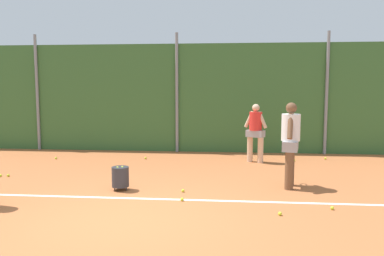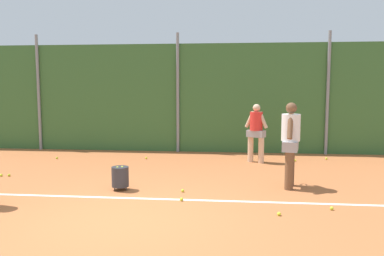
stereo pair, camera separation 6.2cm
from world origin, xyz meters
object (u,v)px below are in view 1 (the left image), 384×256
ball_hopper (120,177)px  tennis_ball_9 (146,158)px  tennis_ball_1 (0,175)px  tennis_ball_6 (56,158)px  player_backcourt_far (255,130)px  tennis_ball_5 (8,175)px  tennis_ball_0 (332,208)px  tennis_ball_4 (294,160)px  tennis_ball_8 (280,214)px  tennis_ball_10 (182,199)px  player_midcourt (290,140)px  tennis_ball_2 (325,158)px  tennis_ball_3 (183,191)px

ball_hopper → tennis_ball_9: ball_hopper is taller
tennis_ball_1 → tennis_ball_6: size_ratio=1.00×
player_backcourt_far → tennis_ball_5: (-6.09, -2.37, -0.91)m
tennis_ball_0 → tennis_ball_4: (0.07, 4.48, 0.00)m
tennis_ball_0 → player_backcourt_far: bearing=104.3°
tennis_ball_8 → tennis_ball_10: bearing=159.0°
tennis_ball_1 → tennis_ball_9: (3.02, 2.57, 0.00)m
player_midcourt → tennis_ball_5: player_midcourt is taller
tennis_ball_2 → tennis_ball_10: size_ratio=1.00×
ball_hopper → tennis_ball_1: 3.37m
player_midcourt → tennis_ball_10: 2.72m
tennis_ball_2 → tennis_ball_8: bearing=-110.9°
tennis_ball_0 → tennis_ball_2: bearing=77.9°
player_midcourt → tennis_ball_5: bearing=98.9°
tennis_ball_3 → tennis_ball_9: 3.84m
tennis_ball_6 → player_midcourt: bearing=-22.1°
tennis_ball_2 → player_backcourt_far: bearing=-163.7°
tennis_ball_2 → tennis_ball_8: same height
tennis_ball_8 → tennis_ball_9: size_ratio=1.00×
tennis_ball_1 → tennis_ball_4: 7.88m
tennis_ball_8 → tennis_ball_0: bearing=22.4°
tennis_ball_1 → tennis_ball_2: size_ratio=1.00×
tennis_ball_2 → tennis_ball_5: same height
player_midcourt → tennis_ball_2: 3.84m
tennis_ball_1 → tennis_ball_3: same height
tennis_ball_0 → tennis_ball_3: (-2.78, 0.90, 0.00)m
player_midcourt → ball_hopper: player_midcourt is taller
ball_hopper → tennis_ball_3: bearing=-1.2°
tennis_ball_8 → player_midcourt: bearing=76.9°
tennis_ball_10 → tennis_ball_8: bearing=-21.0°
tennis_ball_4 → tennis_ball_2: bearing=21.1°
player_midcourt → tennis_ball_1: bearing=99.3°
tennis_ball_1 → tennis_ball_6: (0.34, 2.31, 0.00)m
tennis_ball_1 → tennis_ball_8: same height
tennis_ball_1 → tennis_ball_9: 3.97m
tennis_ball_1 → tennis_ball_10: 4.88m
tennis_ball_0 → tennis_ball_10: size_ratio=1.00×
tennis_ball_10 → player_backcourt_far: bearing=67.5°
player_midcourt → tennis_ball_10: bearing=131.3°
player_midcourt → tennis_ball_3: 2.54m
ball_hopper → tennis_ball_10: ball_hopper is taller
tennis_ball_2 → tennis_ball_5: 8.75m
player_backcourt_far → tennis_ball_1: 6.78m
tennis_ball_4 → tennis_ball_3: bearing=-128.5°
tennis_ball_6 → tennis_ball_9: bearing=5.6°
tennis_ball_4 → tennis_ball_8: same height
player_midcourt → tennis_ball_8: size_ratio=27.95×
tennis_ball_1 → tennis_ball_4: same height
tennis_ball_0 → tennis_ball_2: same height
tennis_ball_6 → tennis_ball_9: same height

